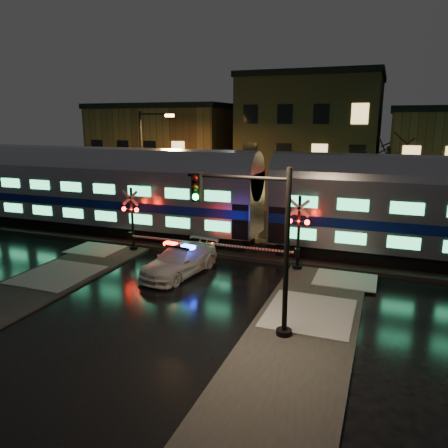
{
  "coord_description": "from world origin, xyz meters",
  "views": [
    {
      "loc": [
        9.09,
        -19.88,
        7.9
      ],
      "look_at": [
        0.63,
        2.5,
        2.2
      ],
      "focal_mm": 35.0,
      "sensor_mm": 36.0,
      "label": 1
    }
  ],
  "objects": [
    {
      "name": "traffic_light",
      "position": [
        4.93,
        -5.22,
        3.38
      ],
      "size": [
        4.11,
        0.72,
        6.35
      ],
      "rotation": [
        0.0,
        0.0,
        -0.01
      ],
      "color": "black",
      "rests_on": "ground"
    },
    {
      "name": "sidewalk_right",
      "position": [
        6.5,
        -6.0,
        0.06
      ],
      "size": [
        4.0,
        20.0,
        0.12
      ],
      "primitive_type": "cube",
      "color": "#2D2D2D",
      "rests_on": "ground"
    },
    {
      "name": "building_left",
      "position": [
        -13.0,
        22.0,
        4.5
      ],
      "size": [
        14.0,
        10.0,
        9.0
      ],
      "primitive_type": "cube",
      "color": "brown",
      "rests_on": "ground"
    },
    {
      "name": "streetlight",
      "position": [
        -8.19,
        9.0,
        4.93
      ],
      "size": [
        2.86,
        0.3,
        8.55
      ],
      "color": "black",
      "rests_on": "ground"
    },
    {
      "name": "ballast",
      "position": [
        0.0,
        5.0,
        0.12
      ],
      "size": [
        90.0,
        4.2,
        0.24
      ],
      "primitive_type": "cube",
      "color": "black",
      "rests_on": "ground"
    },
    {
      "name": "police_car",
      "position": [
        -0.77,
        -0.35,
        0.75
      ],
      "size": [
        2.91,
        5.42,
        1.66
      ],
      "rotation": [
        0.0,
        0.0,
        -0.16
      ],
      "color": "silver",
      "rests_on": "ground"
    },
    {
      "name": "crossing_signal_left",
      "position": [
        -4.95,
        2.3,
        1.63
      ],
      "size": [
        5.58,
        0.65,
        3.95
      ],
      "color": "black",
      "rests_on": "ground"
    },
    {
      "name": "building_mid",
      "position": [
        2.0,
        22.5,
        5.75
      ],
      "size": [
        12.0,
        11.0,
        11.5
      ],
      "primitive_type": "cube",
      "color": "brown",
      "rests_on": "ground"
    },
    {
      "name": "crossing_signal_right",
      "position": [
        4.53,
        2.31,
        1.68
      ],
      "size": [
        5.75,
        0.65,
        4.07
      ],
      "color": "black",
      "rests_on": "ground"
    },
    {
      "name": "ground",
      "position": [
        0.0,
        0.0,
        0.0
      ],
      "size": [
        120.0,
        120.0,
        0.0
      ],
      "primitive_type": "plane",
      "color": "black",
      "rests_on": "ground"
    },
    {
      "name": "sidewalk_left",
      "position": [
        -6.5,
        -6.0,
        0.06
      ],
      "size": [
        4.0,
        20.0,
        0.12
      ],
      "primitive_type": "cube",
      "color": "#2D2D2D",
      "rests_on": "ground"
    },
    {
      "name": "train",
      "position": [
        2.36,
        5.0,
        3.38
      ],
      "size": [
        51.0,
        3.12,
        5.92
      ],
      "color": "black",
      "rests_on": "ballast"
    }
  ]
}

